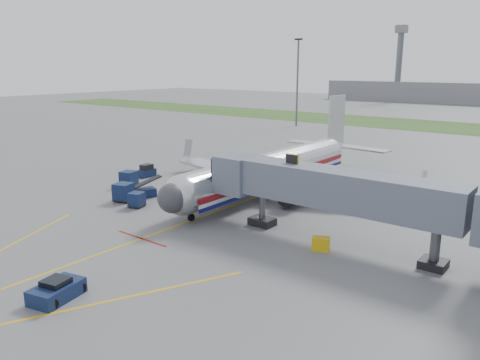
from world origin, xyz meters
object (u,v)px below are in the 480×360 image
Objects in this scene: baggage_tug at (147,171)px; ramp_worker at (233,178)px; pushback_tug at (57,291)px; belt_loader at (138,193)px; airliner at (272,169)px.

ramp_worker is (11.75, 3.33, 0.15)m from baggage_tug.
ramp_worker is (-9.25, 28.85, 0.32)m from pushback_tug.
belt_loader is at bearing 127.58° from pushback_tug.
baggage_tug is at bearing 129.45° from pushback_tug.
ramp_worker is (4.73, 10.68, 0.32)m from belt_loader.
ramp_worker is at bearing -174.24° from airliner.
belt_loader is 11.68m from ramp_worker.
belt_loader is at bearing -131.71° from airliner.
airliner is 29.72m from pushback_tug.
pushback_tug is (4.00, -29.38, -2.09)m from airliner.
baggage_tug is at bearing 157.71° from ramp_worker.
baggage_tug is 0.50× the size of belt_loader.
belt_loader reaches higher than ramp_worker.
baggage_tug is 1.35× the size of ramp_worker.
baggage_tug is (-17.00, -3.86, -1.92)m from airliner.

